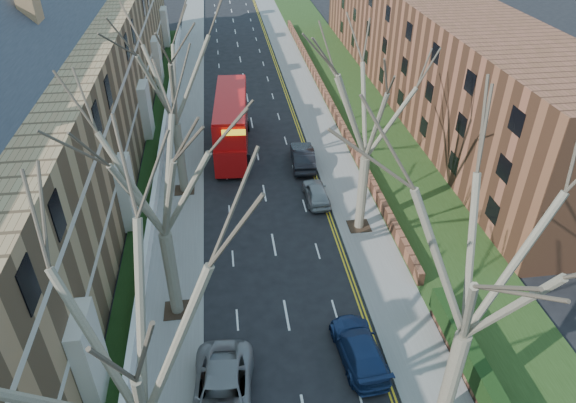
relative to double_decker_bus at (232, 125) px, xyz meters
name	(u,v)px	position (x,y,z in m)	size (l,w,h in m)	color
pavement_left	(185,126)	(-4.10, 4.90, -2.13)	(3.00, 102.00, 0.12)	slate
pavement_right	(316,118)	(7.90, 4.90, -2.13)	(3.00, 102.00, 0.12)	slate
terrace_left	(62,110)	(-11.74, -3.10, 3.34)	(9.70, 78.00, 13.60)	#99744D
flats_right	(427,47)	(19.36, 8.90, 2.79)	(13.97, 54.00, 10.00)	brown
front_wall_left	(159,165)	(-5.75, -3.10, -1.57)	(0.30, 78.00, 1.00)	white
grass_verge_right	(364,115)	(12.40, 4.90, -2.04)	(6.00, 102.00, 0.06)	#203613
tree_left_mid	(120,330)	(-3.80, -28.10, 7.37)	(10.50, 10.50, 14.71)	brown
tree_left_far	(152,160)	(-3.80, -18.10, 7.05)	(10.15, 10.15, 14.22)	brown
tree_left_dist	(168,62)	(-3.80, -6.10, 7.37)	(10.50, 10.50, 14.71)	brown
tree_right_mid	(488,247)	(7.60, -26.10, 7.37)	(10.50, 10.50, 14.71)	brown
tree_right_far	(371,94)	(7.60, -12.10, 7.05)	(10.15, 10.15, 14.22)	brown
double_decker_bus	(232,125)	(0.00, 0.00, 0.00)	(3.25, 10.78, 4.46)	#B80D0D
car_left_far	(222,395)	(-1.57, -24.11, -1.40)	(2.63, 5.71, 1.59)	gray
car_right_near	(359,348)	(4.95, -22.34, -1.50)	(1.93, 4.74, 1.38)	navy
car_right_mid	(316,193)	(5.42, -8.53, -1.54)	(1.53, 3.79, 1.29)	gray
car_right_far	(303,156)	(5.27, -3.47, -1.41)	(1.65, 4.73, 1.56)	black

